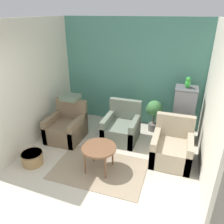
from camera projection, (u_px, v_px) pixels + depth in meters
ground_plane at (81, 203)px, 3.59m from camera, size 20.00×20.00×0.00m
wall_back_accent at (131, 73)px, 5.73m from camera, size 3.81×0.06×2.76m
wall_left at (33, 84)px, 4.90m from camera, size 0.06×3.15×2.76m
wall_right at (213, 105)px, 3.81m from camera, size 0.06×3.15×2.76m
area_rug at (99, 169)px, 4.36m from camera, size 1.81×1.20×0.01m
coffee_table at (99, 149)px, 4.16m from camera, size 0.67×0.67×0.53m
armchair_left at (67, 128)px, 5.32m from camera, size 0.79×0.85×0.91m
armchair_right at (172, 148)px, 4.52m from camera, size 0.79×0.85×0.91m
armchair_middle at (122, 128)px, 5.30m from camera, size 0.79×0.85×0.91m
birdcage at (183, 115)px, 5.16m from camera, size 0.58×0.58×1.31m
parrot at (188, 83)px, 4.83m from camera, size 0.12×0.22×0.26m
potted_plant at (154, 111)px, 5.56m from camera, size 0.43×0.39×0.83m
wicker_basket at (33, 158)px, 4.46m from camera, size 0.43×0.43×0.26m
throw_pillow at (71, 97)px, 5.30m from camera, size 0.40×0.40×0.10m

